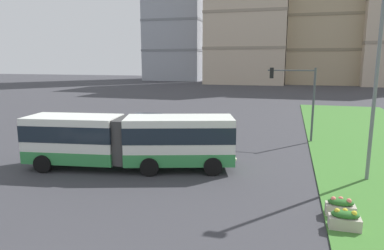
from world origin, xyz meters
TOP-DOWN VIEW (x-y plane):
  - articulated_bus at (-3.05, 12.38)m, footprint 11.98×5.04m
  - car_grey_wagon at (-6.04, 21.98)m, footprint 4.49×2.21m
  - flower_planter_2 at (7.73, 7.68)m, footprint 1.10×0.56m
  - flower_planter_3 at (7.73, 8.83)m, footprint 1.10×0.56m
  - traffic_light_far_right at (6.17, 22.00)m, footprint 3.51×0.28m
  - streetlight_median at (9.63, 13.76)m, footprint 0.70×0.28m
  - apartment_tower_westcentre at (-6.18, 90.45)m, footprint 20.89×15.18m

SIDE VIEW (x-z plane):
  - flower_planter_2 at x=7.73m, z-range 0.06..0.80m
  - flower_planter_3 at x=7.73m, z-range 0.06..0.80m
  - car_grey_wagon at x=-6.04m, z-range -0.04..1.54m
  - articulated_bus at x=-3.05m, z-range 0.15..3.15m
  - traffic_light_far_right at x=6.17m, z-range 1.06..6.65m
  - streetlight_median at x=9.63m, z-range 0.45..10.02m
  - apartment_tower_westcentre at x=-6.18m, z-range 0.02..35.92m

